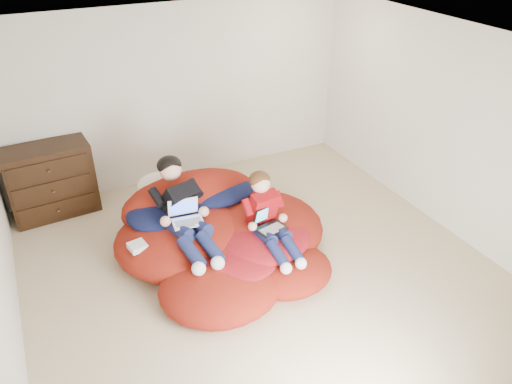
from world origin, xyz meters
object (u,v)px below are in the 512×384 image
older_boy (182,205)px  younger_boy (268,214)px  beanbag_pile (221,236)px  dresser (51,181)px  laptop_white (186,215)px  laptop_black (269,222)px

older_boy → younger_boy: older_boy is taller
beanbag_pile → dresser: bearing=132.2°
beanbag_pile → laptop_white: bearing=179.9°
younger_boy → older_boy: bearing=147.7°
beanbag_pile → laptop_black: size_ratio=6.98×
laptop_white → laptop_black: size_ratio=1.00×
beanbag_pile → younger_boy: (0.41, -0.39, 0.41)m
dresser → older_boy: (1.23, -1.68, 0.23)m
older_boy → laptop_white: older_boy is taller
older_boy → younger_boy: bearing=-32.3°
dresser → laptop_white: 2.18m
younger_boy → beanbag_pile: bearing=136.4°
younger_boy → laptop_black: bearing=-90.0°
laptop_black → younger_boy: bearing=90.0°
older_boy → laptop_black: 0.98m
older_boy → younger_boy: (0.81, -0.51, -0.05)m
laptop_white → beanbag_pile: bearing=-0.1°
laptop_white → laptop_black: (0.81, -0.41, -0.08)m
older_boy → younger_boy: size_ratio=1.36×
younger_boy → laptop_white: (-0.81, 0.39, -0.01)m
older_boy → laptop_white: size_ratio=3.73×
dresser → beanbag_pile: (1.63, -1.80, -0.23)m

